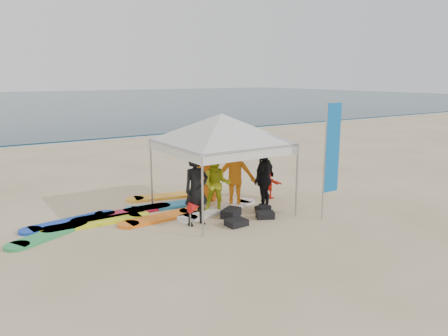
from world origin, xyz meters
TOP-DOWN VIEW (x-y plane):
  - ground at (0.00, 0.00)m, footprint 120.00×120.00m
  - shoreline_foam at (0.00, 18.20)m, footprint 160.00×1.20m
  - person_black_a at (-0.28, 1.98)m, footprint 0.66×0.44m
  - person_yellow at (0.64, 2.51)m, footprint 0.99×0.95m
  - person_orange_a at (1.47, 2.85)m, footprint 1.41×1.24m
  - person_black_b at (1.92, 2.06)m, footprint 1.12×0.83m
  - person_orange_b at (1.02, 3.64)m, footprint 0.99×0.74m
  - person_seated at (2.76, 2.90)m, footprint 0.52×0.88m
  - canopy_tent at (0.87, 2.61)m, footprint 4.07×4.07m
  - feather_flag at (2.90, 0.56)m, footprint 0.53×0.04m
  - marker_pennant at (-0.41, 1.87)m, footprint 0.28×0.28m
  - gear_pile at (0.99, 1.68)m, footprint 1.66×1.16m
  - surfboard_spread at (-1.29, 3.50)m, footprint 6.38×2.96m

SIDE VIEW (x-z plane):
  - ground at x=0.00m, z-range 0.00..0.00m
  - shoreline_foam at x=0.00m, z-range 0.00..0.01m
  - surfboard_spread at x=-1.29m, z-range 0.00..0.07m
  - gear_pile at x=0.99m, z-range -0.01..0.21m
  - person_seated at x=2.76m, z-range 0.00..0.90m
  - marker_pennant at x=-0.41m, z-range 0.18..0.81m
  - person_yellow at x=0.64m, z-range 0.00..1.60m
  - person_black_b at x=1.92m, z-range 0.00..1.77m
  - person_black_a at x=-0.28m, z-range 0.00..1.80m
  - person_orange_b at x=1.02m, z-range 0.00..1.83m
  - person_orange_a at x=1.47m, z-range 0.00..1.90m
  - feather_flag at x=2.90m, z-range 0.27..3.36m
  - canopy_tent at x=0.87m, z-range 1.14..4.21m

